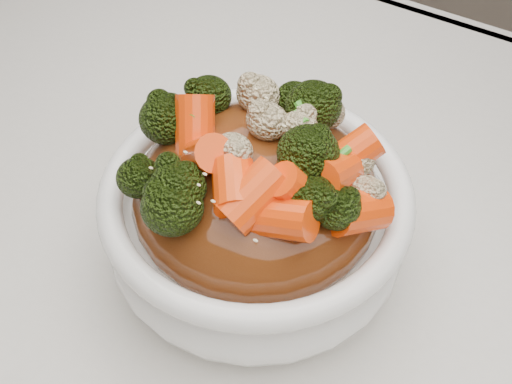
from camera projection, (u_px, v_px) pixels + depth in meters
The scene contains 8 objects.
tablecloth at pixel (315, 317), 0.44m from camera, with size 1.20×0.80×0.04m, color silver.
bowl at pixel (256, 222), 0.42m from camera, with size 0.21×0.21×0.08m, color white, non-canonical shape.
sauce_base at pixel (256, 195), 0.40m from camera, with size 0.16×0.16×0.09m, color #58280F.
carrots at pixel (256, 128), 0.35m from camera, with size 0.16×0.16×0.05m, color #FF4508, non-canonical shape.
broccoli at pixel (256, 129), 0.35m from camera, with size 0.16×0.16×0.04m, color black, non-canonical shape.
cauliflower at pixel (256, 132), 0.35m from camera, with size 0.16×0.16×0.03m, color beige, non-canonical shape.
scallions at pixel (256, 127), 0.35m from camera, with size 0.12×0.12×0.02m, color #3A9622, non-canonical shape.
sesame_seeds at pixel (256, 127), 0.35m from camera, with size 0.15×0.15×0.01m, color beige, non-canonical shape.
Camera 1 is at (0.08, -0.21, 1.12)m, focal length 42.00 mm.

